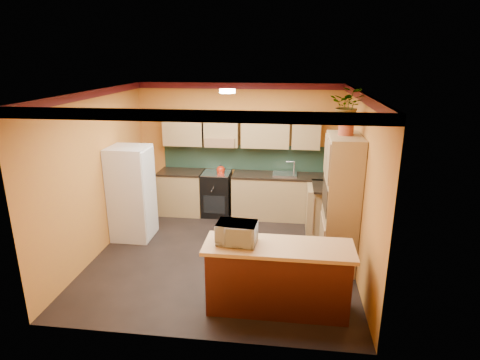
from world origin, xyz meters
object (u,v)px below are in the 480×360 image
at_px(fridge, 132,193).
at_px(pantry, 341,203).
at_px(breakfast_bar, 278,279).
at_px(microwave, 237,233).
at_px(stove, 217,194).
at_px(base_cabinets_back, 246,196).

relative_size(fridge, pantry, 0.81).
height_order(breakfast_bar, microwave, microwave).
bearing_deg(breakfast_bar, stove, 113.58).
relative_size(stove, fridge, 0.54).
height_order(base_cabinets_back, microwave, microwave).
distance_m(base_cabinets_back, breakfast_bar, 3.27).
bearing_deg(breakfast_bar, fridge, 144.82).
relative_size(breakfast_bar, microwave, 3.59).
height_order(base_cabinets_back, stove, stove).
xyz_separation_m(fridge, microwave, (2.17, -1.90, 0.22)).
bearing_deg(fridge, stove, 44.07).
xyz_separation_m(base_cabinets_back, stove, (-0.62, -0.00, 0.02)).
bearing_deg(pantry, microwave, -137.46).
height_order(stove, fridge, fridge).
distance_m(stove, microwave, 3.35).
xyz_separation_m(pantry, microwave, (-1.43, -1.32, 0.02)).
height_order(fridge, pantry, pantry).
relative_size(stove, pantry, 0.43).
bearing_deg(stove, breakfast_bar, -66.42).
xyz_separation_m(stove, microwave, (0.85, -3.18, 0.61)).
relative_size(base_cabinets_back, pantry, 1.74).
distance_m(pantry, microwave, 1.95).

